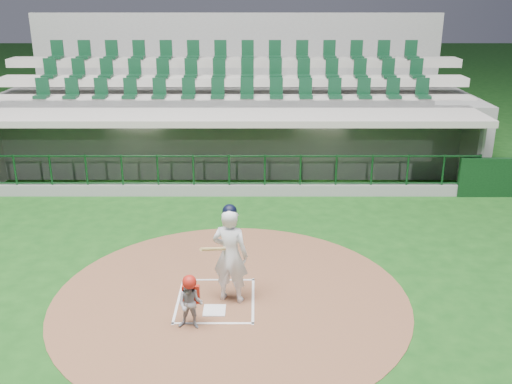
% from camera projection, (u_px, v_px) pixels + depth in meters
% --- Properties ---
extents(ground, '(120.00, 120.00, 0.00)m').
position_uv_depth(ground, '(217.00, 293.00, 11.74)').
color(ground, '#123F12').
rests_on(ground, ground).
extents(dirt_circle, '(7.20, 7.20, 0.01)m').
position_uv_depth(dirt_circle, '(231.00, 298.00, 11.55)').
color(dirt_circle, brown).
rests_on(dirt_circle, ground).
extents(home_plate, '(0.43, 0.43, 0.02)m').
position_uv_depth(home_plate, '(214.00, 310.00, 11.07)').
color(home_plate, white).
rests_on(home_plate, dirt_circle).
extents(batter_box_chalk, '(1.55, 1.80, 0.01)m').
position_uv_depth(batter_box_chalk, '(216.00, 300.00, 11.45)').
color(batter_box_chalk, white).
rests_on(batter_box_chalk, ground).
extents(dugout_structure, '(16.40, 3.70, 3.00)m').
position_uv_depth(dugout_structure, '(233.00, 149.00, 18.80)').
color(dugout_structure, gray).
rests_on(dugout_structure, ground).
extents(seating_deck, '(17.00, 6.72, 5.15)m').
position_uv_depth(seating_deck, '(235.00, 116.00, 21.55)').
color(seating_deck, slate).
rests_on(seating_deck, ground).
extents(batter, '(0.95, 0.97, 2.05)m').
position_uv_depth(batter, '(230.00, 254.00, 11.15)').
color(batter, silver).
rests_on(batter, dirt_circle).
extents(catcher, '(0.53, 0.44, 1.07)m').
position_uv_depth(catcher, '(190.00, 302.00, 10.36)').
color(catcher, gray).
rests_on(catcher, dirt_circle).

